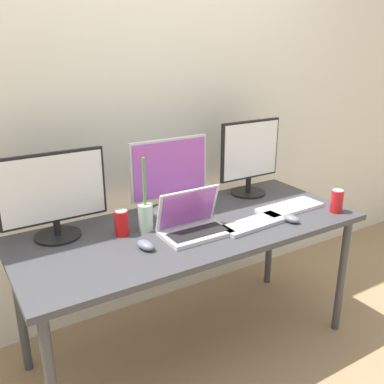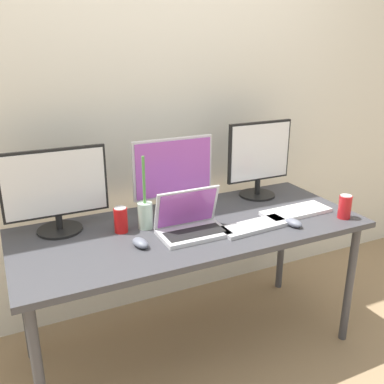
% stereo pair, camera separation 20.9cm
% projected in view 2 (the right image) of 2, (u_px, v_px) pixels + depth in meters
% --- Properties ---
extents(ground_plane, '(16.00, 16.00, 0.00)m').
position_uv_depth(ground_plane, '(192.00, 347.00, 2.40)').
color(ground_plane, '#9E7F5B').
extents(wall_back, '(7.00, 0.08, 2.60)m').
position_uv_depth(wall_back, '(148.00, 99.00, 2.47)').
color(wall_back, silver).
rests_on(wall_back, ground).
extents(work_desk, '(1.75, 0.73, 0.74)m').
position_uv_depth(work_desk, '(192.00, 237.00, 2.17)').
color(work_desk, '#424247').
rests_on(work_desk, ground).
extents(monitor_left, '(0.49, 0.22, 0.41)m').
position_uv_depth(monitor_left, '(56.00, 190.00, 2.02)').
color(monitor_left, black).
rests_on(monitor_left, work_desk).
extents(monitor_center, '(0.45, 0.19, 0.41)m').
position_uv_depth(monitor_center, '(173.00, 173.00, 2.26)').
color(monitor_center, silver).
rests_on(monitor_center, work_desk).
extents(monitor_right, '(0.41, 0.21, 0.45)m').
position_uv_depth(monitor_right, '(259.00, 158.00, 2.49)').
color(monitor_right, black).
rests_on(monitor_right, work_desk).
extents(laptop_silver, '(0.32, 0.21, 0.22)m').
position_uv_depth(laptop_silver, '(191.00, 223.00, 2.05)').
color(laptop_silver, silver).
rests_on(laptop_silver, work_desk).
extents(keyboard_main, '(0.38, 0.16, 0.02)m').
position_uv_depth(keyboard_main, '(296.00, 212.00, 2.30)').
color(keyboard_main, white).
rests_on(keyboard_main, work_desk).
extents(keyboard_aux, '(0.37, 0.15, 0.02)m').
position_uv_depth(keyboard_aux, '(254.00, 226.00, 2.12)').
color(keyboard_aux, '#B2B2B7').
rests_on(keyboard_aux, work_desk).
extents(mouse_by_keyboard, '(0.08, 0.11, 0.04)m').
position_uv_depth(mouse_by_keyboard, '(140.00, 243.00, 1.92)').
color(mouse_by_keyboard, slate).
rests_on(mouse_by_keyboard, work_desk).
extents(mouse_by_laptop, '(0.07, 0.11, 0.04)m').
position_uv_depth(mouse_by_laptop, '(294.00, 223.00, 2.14)').
color(mouse_by_laptop, slate).
rests_on(mouse_by_laptop, work_desk).
extents(soda_can_near_keyboard, '(0.07, 0.07, 0.13)m').
position_uv_depth(soda_can_near_keyboard, '(345.00, 207.00, 2.22)').
color(soda_can_near_keyboard, red).
rests_on(soda_can_near_keyboard, work_desk).
extents(soda_can_by_laptop, '(0.07, 0.07, 0.13)m').
position_uv_depth(soda_can_by_laptop, '(121.00, 220.00, 2.06)').
color(soda_can_by_laptop, red).
rests_on(soda_can_by_laptop, work_desk).
extents(bamboo_vase, '(0.07, 0.07, 0.37)m').
position_uv_depth(bamboo_vase, '(145.00, 213.00, 2.10)').
color(bamboo_vase, '#B2D1B7').
rests_on(bamboo_vase, work_desk).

